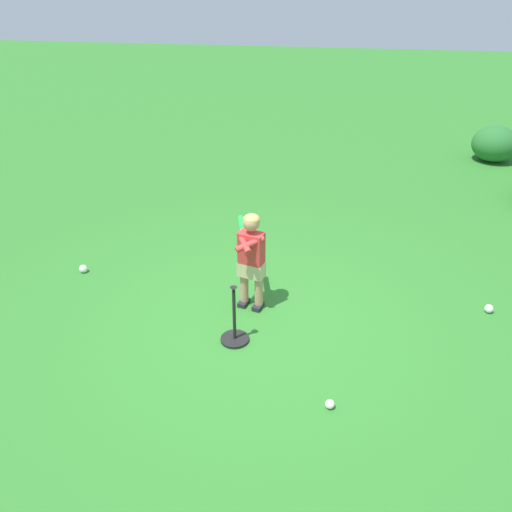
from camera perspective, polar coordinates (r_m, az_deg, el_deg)
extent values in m
plane|color=#2D7528|center=(5.48, 0.15, -7.19)|extent=(40.00, 40.00, 0.00)
cube|color=#232328|center=(5.67, 0.22, -5.48)|extent=(0.13, 0.17, 0.05)
cylinder|color=tan|center=(5.59, 0.31, -3.81)|extent=(0.09, 0.09, 0.34)
cube|color=#232328|center=(5.73, -1.34, -5.08)|extent=(0.13, 0.17, 0.05)
cylinder|color=tan|center=(5.65, -1.27, -3.42)|extent=(0.09, 0.09, 0.34)
cube|color=#C6B284|center=(5.48, -0.50, -1.42)|extent=(0.30, 0.22, 0.16)
cube|color=red|center=(5.36, -0.51, 0.88)|extent=(0.28, 0.21, 0.34)
sphere|color=tan|center=(5.23, -0.52, 3.62)|extent=(0.17, 0.17, 0.17)
ellipsoid|color=tan|center=(5.23, -0.48, 3.96)|extent=(0.21, 0.21, 0.11)
sphere|color=green|center=(5.21, -1.16, 1.08)|extent=(0.04, 0.04, 0.04)
cylinder|color=black|center=(5.28, -1.26, 1.67)|extent=(0.06, 0.14, 0.05)
cylinder|color=green|center=(5.48, -1.50, 3.12)|extent=(0.16, 0.35, 0.11)
sphere|color=green|center=(5.62, -1.66, 4.09)|extent=(0.07, 0.07, 0.07)
cylinder|color=red|center=(5.22, -0.65, 1.30)|extent=(0.30, 0.21, 0.14)
cylinder|color=red|center=(5.24, -1.33, 1.44)|extent=(0.20, 0.30, 0.14)
sphere|color=white|center=(6.12, 23.85, -5.22)|extent=(0.09, 0.09, 0.09)
sphere|color=white|center=(4.60, 7.98, -15.56)|extent=(0.08, 0.08, 0.08)
sphere|color=white|center=(6.63, -18.15, -1.32)|extent=(0.10, 0.10, 0.10)
cylinder|color=black|center=(5.24, -2.30, -8.96)|extent=(0.28, 0.28, 0.03)
cylinder|color=black|center=(5.07, -2.37, -6.39)|extent=(0.03, 0.03, 0.55)
cone|color=black|center=(4.90, -2.44, -3.59)|extent=(0.07, 0.07, 0.04)
ellipsoid|color=#286B2D|center=(10.82, 24.39, 10.97)|extent=(0.82, 0.77, 0.65)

